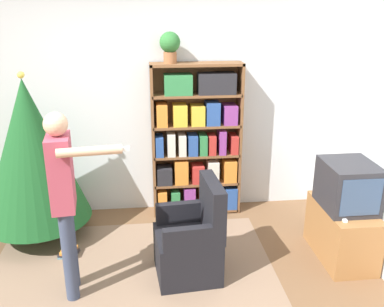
% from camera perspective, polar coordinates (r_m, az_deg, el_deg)
% --- Properties ---
extents(wall_back, '(8.00, 0.10, 2.60)m').
position_cam_1_polar(wall_back, '(4.96, -6.71, 6.67)').
color(wall_back, silver).
rests_on(wall_back, ground_plane).
extents(area_rug, '(2.66, 2.14, 0.01)m').
position_cam_1_polar(area_rug, '(4.08, -7.95, -16.56)').
color(area_rug, '#7F6651').
rests_on(area_rug, ground_plane).
extents(bookshelf, '(1.02, 0.26, 1.78)m').
position_cam_1_polar(bookshelf, '(4.91, 0.69, 1.38)').
color(bookshelf, brown).
rests_on(bookshelf, ground_plane).
extents(tv_stand, '(0.44, 0.80, 0.54)m').
position_cam_1_polar(tv_stand, '(4.50, 19.32, -9.83)').
color(tv_stand, '#996638').
rests_on(tv_stand, ground_plane).
extents(television, '(0.46, 0.54, 0.45)m').
position_cam_1_polar(television, '(4.29, 20.07, -4.04)').
color(television, '#28282D').
rests_on(television, tv_stand).
extents(game_remote, '(0.04, 0.12, 0.02)m').
position_cam_1_polar(game_remote, '(4.13, 19.48, -8.17)').
color(game_remote, white).
rests_on(game_remote, tv_stand).
extents(christmas_tree, '(1.10, 1.10, 1.78)m').
position_cam_1_polar(christmas_tree, '(4.63, -20.66, 0.17)').
color(christmas_tree, '#4C3323').
rests_on(christmas_tree, ground_plane).
extents(armchair, '(0.61, 0.61, 0.92)m').
position_cam_1_polar(armchair, '(3.98, -0.05, -11.85)').
color(armchair, black).
rests_on(armchair, ground_plane).
extents(standing_person, '(0.66, 0.47, 1.62)m').
position_cam_1_polar(standing_person, '(3.60, -16.67, -4.92)').
color(standing_person, '#38425B').
rests_on(standing_person, ground_plane).
extents(potted_plant, '(0.22, 0.22, 0.33)m').
position_cam_1_polar(potted_plant, '(4.67, -2.96, 14.25)').
color(potted_plant, '#935B38').
rests_on(potted_plant, bookshelf).
extents(book_pile_near_tree, '(0.21, 0.20, 0.08)m').
position_cam_1_polar(book_pile_near_tree, '(4.54, -16.12, -12.55)').
color(book_pile_near_tree, '#5B899E').
rests_on(book_pile_near_tree, ground_plane).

